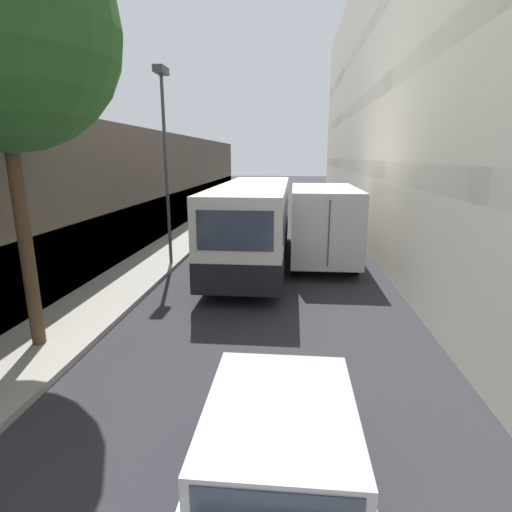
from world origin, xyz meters
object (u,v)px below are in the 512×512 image
box_truck (322,221)px  panel_van (246,202)px  bus (254,222)px  car_hatchback (279,466)px  street_lamp (164,132)px

box_truck → panel_van: 11.34m
bus → box_truck: size_ratio=1.44×
bus → panel_van: size_ratio=2.50×
car_hatchback → box_truck: size_ratio=0.57×
box_truck → panel_van: bearing=112.6°
bus → street_lamp: 4.66m
bus → box_truck: bearing=18.6°
street_lamp → box_truck: bearing=16.5°
panel_van → street_lamp: street_lamp is taller
car_hatchback → street_lamp: 12.45m
box_truck → panel_van: (-4.35, 10.47, -0.47)m
box_truck → bus: bearing=-161.4°
bus → panel_van: 11.50m
box_truck → panel_van: box_truck is taller
car_hatchback → bus: 11.72m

